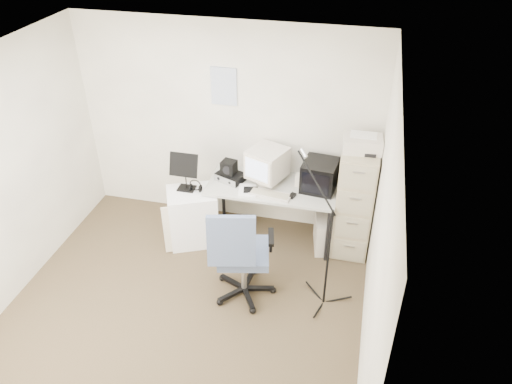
% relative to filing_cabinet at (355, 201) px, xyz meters
% --- Properties ---
extents(floor, '(3.60, 3.60, 0.01)m').
position_rel_filing_cabinet_xyz_m(floor, '(-1.58, -1.48, -0.66)').
color(floor, '#41341C').
rests_on(floor, ground).
extents(ceiling, '(3.60, 3.60, 0.01)m').
position_rel_filing_cabinet_xyz_m(ceiling, '(-1.58, -1.48, 1.85)').
color(ceiling, white).
rests_on(ceiling, ground).
extents(wall_back, '(3.60, 0.02, 2.50)m').
position_rel_filing_cabinet_xyz_m(wall_back, '(-1.58, 0.32, 0.60)').
color(wall_back, white).
rests_on(wall_back, ground).
extents(wall_right, '(0.02, 3.60, 2.50)m').
position_rel_filing_cabinet_xyz_m(wall_right, '(0.22, -1.48, 0.60)').
color(wall_right, white).
rests_on(wall_right, ground).
extents(wall_calendar, '(0.30, 0.02, 0.44)m').
position_rel_filing_cabinet_xyz_m(wall_calendar, '(-1.60, 0.31, 1.10)').
color(wall_calendar, white).
rests_on(wall_calendar, wall_back).
extents(filing_cabinet, '(0.40, 0.60, 1.30)m').
position_rel_filing_cabinet_xyz_m(filing_cabinet, '(0.00, 0.00, 0.00)').
color(filing_cabinet, tan).
rests_on(filing_cabinet, floor).
extents(printer, '(0.43, 0.31, 0.16)m').
position_rel_filing_cabinet_xyz_m(printer, '(0.00, -0.01, 0.73)').
color(printer, silver).
rests_on(printer, filing_cabinet).
extents(desk, '(1.50, 0.70, 0.73)m').
position_rel_filing_cabinet_xyz_m(desk, '(-0.95, -0.03, -0.29)').
color(desk, '#ACACAC').
rests_on(desk, floor).
extents(crt_monitor, '(0.51, 0.52, 0.42)m').
position_rel_filing_cabinet_xyz_m(crt_monitor, '(-1.03, 0.04, 0.29)').
color(crt_monitor, silver).
rests_on(crt_monitor, desk).
extents(crt_tv, '(0.41, 0.43, 0.34)m').
position_rel_filing_cabinet_xyz_m(crt_tv, '(-0.43, 0.05, 0.25)').
color(crt_tv, black).
rests_on(crt_tv, desk).
extents(desk_speaker, '(0.09, 0.09, 0.15)m').
position_rel_filing_cabinet_xyz_m(desk_speaker, '(-0.66, 0.04, 0.16)').
color(desk_speaker, beige).
rests_on(desk_speaker, desk).
extents(keyboard, '(0.49, 0.23, 0.03)m').
position_rel_filing_cabinet_xyz_m(keyboard, '(-0.94, -0.24, 0.09)').
color(keyboard, silver).
rests_on(keyboard, desk).
extents(mouse, '(0.09, 0.11, 0.03)m').
position_rel_filing_cabinet_xyz_m(mouse, '(-0.69, -0.21, 0.09)').
color(mouse, black).
rests_on(mouse, desk).
extents(radio_receiver, '(0.37, 0.32, 0.09)m').
position_rel_filing_cabinet_xyz_m(radio_receiver, '(-1.46, -0.02, 0.12)').
color(radio_receiver, black).
rests_on(radio_receiver, desk).
extents(radio_speaker, '(0.18, 0.18, 0.16)m').
position_rel_filing_cabinet_xyz_m(radio_speaker, '(-1.47, -0.02, 0.25)').
color(radio_speaker, black).
rests_on(radio_speaker, radio_receiver).
extents(papers, '(0.25, 0.30, 0.02)m').
position_rel_filing_cabinet_xyz_m(papers, '(-1.21, -0.21, 0.09)').
color(papers, white).
rests_on(papers, desk).
extents(pc_tower, '(0.28, 0.48, 0.42)m').
position_rel_filing_cabinet_xyz_m(pc_tower, '(-0.31, -0.08, -0.44)').
color(pc_tower, silver).
rests_on(pc_tower, floor).
extents(office_chair, '(0.79, 0.79, 1.14)m').
position_rel_filing_cabinet_xyz_m(office_chair, '(-1.03, -1.06, -0.08)').
color(office_chair, slate).
rests_on(office_chair, floor).
extents(side_cart, '(0.69, 0.63, 0.69)m').
position_rel_filing_cabinet_xyz_m(side_cart, '(-1.85, -0.32, -0.31)').
color(side_cart, white).
rests_on(side_cart, floor).
extents(music_stand, '(0.37, 0.29, 0.48)m').
position_rel_filing_cabinet_xyz_m(music_stand, '(-1.92, -0.27, 0.28)').
color(music_stand, black).
rests_on(music_stand, side_cart).
extents(headphones, '(0.19, 0.19, 0.03)m').
position_rel_filing_cabinet_xyz_m(headphones, '(-1.81, -0.28, 0.09)').
color(headphones, black).
rests_on(headphones, side_cart).
extents(mic_stand, '(0.03, 0.03, 1.54)m').
position_rel_filing_cabinet_xyz_m(mic_stand, '(-0.19, -1.00, 0.12)').
color(mic_stand, black).
rests_on(mic_stand, floor).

